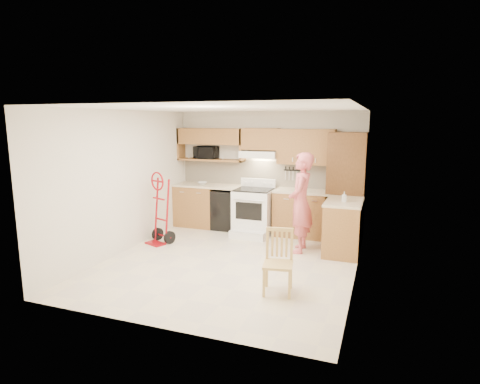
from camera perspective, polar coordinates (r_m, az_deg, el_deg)
The scene contains 28 objects.
floor at distance 6.70m, azimuth -1.49°, elevation -10.10°, with size 4.00×4.50×0.02m, color beige.
ceiling at distance 6.29m, azimuth -1.59°, elevation 11.97°, with size 4.00×4.50×0.02m, color white.
wall_back at distance 8.49m, azimuth 4.07°, elevation 2.98°, with size 4.00×0.02×2.50m, color beige.
wall_front at distance 4.40m, azimuth -12.44°, elevation -4.08°, with size 4.00×0.02×2.50m, color beige.
wall_left at distance 7.35m, azimuth -16.29°, elevation 1.45°, with size 0.02×4.50×2.50m, color beige.
wall_right at distance 5.95m, azimuth 16.78°, elevation -0.56°, with size 0.02×4.50×2.50m, color beige.
backsplash at distance 8.48m, azimuth 4.02°, elevation 2.62°, with size 3.92×0.03×0.55m, color beige.
lower_cab_left at distance 8.90m, azimuth -6.20°, elevation -1.96°, with size 0.90×0.60×0.90m, color #9F6735.
dishwasher at distance 8.60m, azimuth -1.70°, elevation -2.49°, with size 0.60×0.60×0.85m, color black.
lower_cab_right at distance 8.15m, azimuth 9.02°, elevation -3.15°, with size 1.14×0.60×0.90m, color #9F6735.
countertop_left at distance 8.68m, azimuth -4.48°, elevation 0.93°, with size 1.50×0.63×0.04m, color beige.
countertop_right at distance 8.06m, azimuth 9.11°, elevation 0.10°, with size 1.14×0.63×0.04m, color beige.
cab_return_right at distance 7.27m, azimuth 14.56°, elevation -5.01°, with size 0.60×1.00×0.90m, color #9F6735.
countertop_return at distance 7.16m, azimuth 14.73°, elevation -1.38°, with size 0.63×1.00×0.04m, color beige.
pantry_tall at distance 7.92m, azimuth 14.97°, elevation 0.67°, with size 0.70×0.60×2.10m, color brown.
upper_cab_left at distance 8.70m, azimuth -4.21°, elevation 7.97°, with size 1.50×0.33×0.34m, color #9F6735.
upper_shelf_mw at distance 8.73m, azimuth -4.17°, elevation 4.63°, with size 1.50×0.33×0.04m, color #9F6735.
upper_cab_center at distance 8.30m, azimuth 2.99°, elevation 7.60°, with size 0.76×0.33×0.44m, color #9F6735.
upper_cab_right at distance 8.08m, azimuth 9.47°, elevation 6.41°, with size 1.14×0.33×0.70m, color #9F6735.
range_hood at distance 8.26m, azimuth 2.84°, elevation 5.43°, with size 0.76×0.46×0.14m, color white.
knife_strip at distance 8.31m, azimuth 7.62°, elevation 2.68°, with size 0.40×0.05×0.29m, color black, non-canonical shape.
microwave at distance 8.77m, azimuth -4.87°, elevation 5.66°, with size 0.49×0.33×0.27m, color black.
range at distance 8.12m, azimuth 1.84°, elevation -2.31°, with size 0.76×1.00×1.12m, color white, non-canonical shape.
person at distance 7.09m, azimuth 8.71°, elevation -1.54°, with size 0.65×0.42×1.77m, color #CC5A5F.
hand_truck at distance 7.68m, azimuth -11.62°, elevation -2.76°, with size 0.49×0.45×1.24m, color #9B0A12, non-canonical shape.
dining_chair at distance 5.46m, azimuth 5.48°, elevation -10.00°, with size 0.39×0.43×0.87m, color tan, non-canonical shape.
soap_bottle at distance 7.07m, azimuth 14.71°, elevation -0.65°, with size 0.08×0.08×0.17m, color white.
bowl at distance 8.74m, azimuth -5.42°, elevation 1.28°, with size 0.21×0.21×0.05m, color white.
Camera 1 is at (2.31, -5.84, 2.32)m, focal length 29.75 mm.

